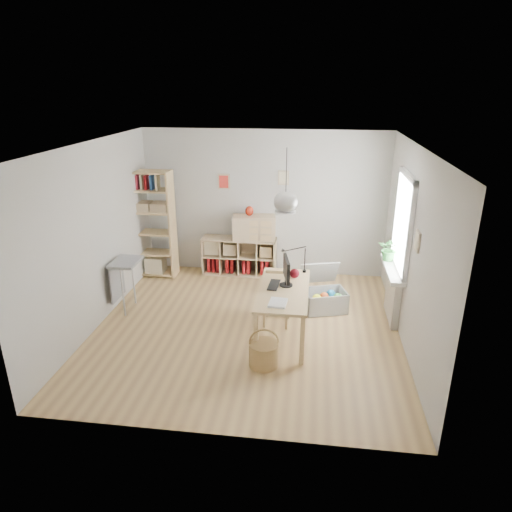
# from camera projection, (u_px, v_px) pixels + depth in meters

# --- Properties ---
(ground) EXTENTS (4.50, 4.50, 0.00)m
(ground) POSITION_uv_depth(u_px,v_px,m) (247.00, 328.00, 6.88)
(ground) COLOR tan
(ground) RESTS_ON ground
(room_shell) EXTENTS (4.50, 4.50, 4.50)m
(room_shell) POSITION_uv_depth(u_px,v_px,m) (286.00, 202.00, 5.96)
(room_shell) COLOR silver
(room_shell) RESTS_ON ground
(window_unit) EXTENTS (0.07, 1.16, 1.46)m
(window_unit) POSITION_uv_depth(u_px,v_px,m) (404.00, 223.00, 6.61)
(window_unit) COLOR white
(window_unit) RESTS_ON ground
(radiator) EXTENTS (0.10, 0.80, 0.80)m
(radiator) POSITION_uv_depth(u_px,v_px,m) (393.00, 295.00, 7.02)
(radiator) COLOR silver
(radiator) RESTS_ON ground
(windowsill) EXTENTS (0.22, 1.20, 0.06)m
(windowsill) POSITION_uv_depth(u_px,v_px,m) (392.00, 269.00, 6.88)
(windowsill) COLOR white
(windowsill) RESTS_ON radiator
(desk) EXTENTS (0.70, 1.50, 0.75)m
(desk) POSITION_uv_depth(u_px,v_px,m) (283.00, 295.00, 6.44)
(desk) COLOR #D8BA7C
(desk) RESTS_ON ground
(cube_shelf) EXTENTS (1.40, 0.38, 0.72)m
(cube_shelf) POSITION_uv_depth(u_px,v_px,m) (238.00, 258.00, 8.75)
(cube_shelf) COLOR #CCAC86
(cube_shelf) RESTS_ON ground
(tall_bookshelf) EXTENTS (0.80, 0.38, 2.00)m
(tall_bookshelf) POSITION_uv_depth(u_px,v_px,m) (152.00, 220.00, 8.40)
(tall_bookshelf) COLOR #D8BA7C
(tall_bookshelf) RESTS_ON ground
(side_table) EXTENTS (0.40, 0.55, 0.85)m
(side_table) POSITION_uv_depth(u_px,v_px,m) (123.00, 271.00, 7.21)
(side_table) COLOR gray
(side_table) RESTS_ON ground
(chair) EXTENTS (0.40, 0.40, 0.80)m
(chair) POSITION_uv_depth(u_px,v_px,m) (277.00, 295.00, 6.90)
(chair) COLOR gray
(chair) RESTS_ON ground
(wicker_basket) EXTENTS (0.39, 0.39, 0.54)m
(wicker_basket) POSITION_uv_depth(u_px,v_px,m) (264.00, 353.00, 5.91)
(wicker_basket) COLOR #AE854E
(wicker_basket) RESTS_ON ground
(storage_chest) EXTENTS (0.84, 0.90, 0.70)m
(storage_chest) POSITION_uv_depth(u_px,v_px,m) (324.00, 295.00, 7.39)
(storage_chest) COLOR silver
(storage_chest) RESTS_ON ground
(monitor) EXTENTS (0.19, 0.48, 0.41)m
(monitor) POSITION_uv_depth(u_px,v_px,m) (286.00, 270.00, 6.42)
(monitor) COLOR black
(monitor) RESTS_ON desk
(keyboard) EXTENTS (0.17, 0.38, 0.02)m
(keyboard) POSITION_uv_depth(u_px,v_px,m) (274.00, 285.00, 6.50)
(keyboard) COLOR black
(keyboard) RESTS_ON desk
(task_lamp) EXTENTS (0.38, 0.14, 0.41)m
(task_lamp) POSITION_uv_depth(u_px,v_px,m) (292.00, 256.00, 6.84)
(task_lamp) COLOR black
(task_lamp) RESTS_ON desk
(yarn_ball) EXTENTS (0.14, 0.14, 0.14)m
(yarn_ball) POSITION_uv_depth(u_px,v_px,m) (295.00, 273.00, 6.73)
(yarn_ball) COLOR #44090C
(yarn_ball) RESTS_ON desk
(paper_tray) EXTENTS (0.25, 0.30, 0.03)m
(paper_tray) POSITION_uv_depth(u_px,v_px,m) (278.00, 303.00, 5.96)
(paper_tray) COLOR white
(paper_tray) RESTS_ON desk
(drawer_chest) EXTENTS (0.83, 0.47, 0.45)m
(drawer_chest) POSITION_uv_depth(u_px,v_px,m) (254.00, 228.00, 8.45)
(drawer_chest) COLOR #CCAC86
(drawer_chest) RESTS_ON cube_shelf
(red_vase) EXTENTS (0.15, 0.15, 0.18)m
(red_vase) POSITION_uv_depth(u_px,v_px,m) (249.00, 211.00, 8.35)
(red_vase) COLOR maroon
(red_vase) RESTS_ON drawer_chest
(potted_plant) EXTENTS (0.42, 0.39, 0.38)m
(potted_plant) POSITION_uv_depth(u_px,v_px,m) (390.00, 249.00, 7.06)
(potted_plant) COLOR #246026
(potted_plant) RESTS_ON windowsill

